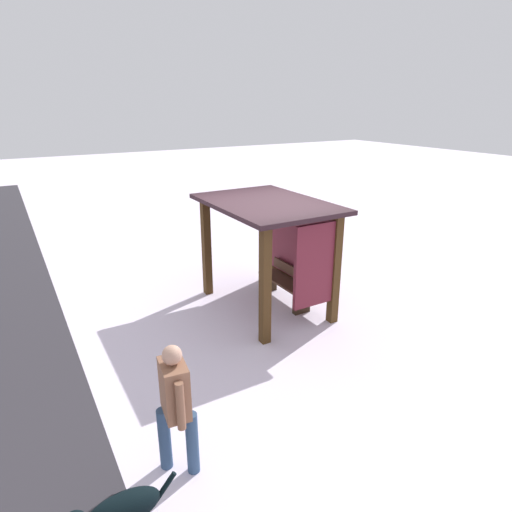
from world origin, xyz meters
The scene contains 4 objects.
ground_plane centered at (0.00, 0.00, 0.00)m, with size 60.00×60.00×0.00m, color white.
bus_shelter centered at (0.11, 0.22, 1.59)m, with size 2.84×1.97×2.19m.
bench_left_inside centered at (0.00, 0.48, 0.36)m, with size 1.42×0.41×0.75m.
person_walking centered at (3.07, -3.04, 0.94)m, with size 0.62×0.40×1.61m.
Camera 1 is at (6.82, -4.23, 3.97)m, focal length 30.31 mm.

